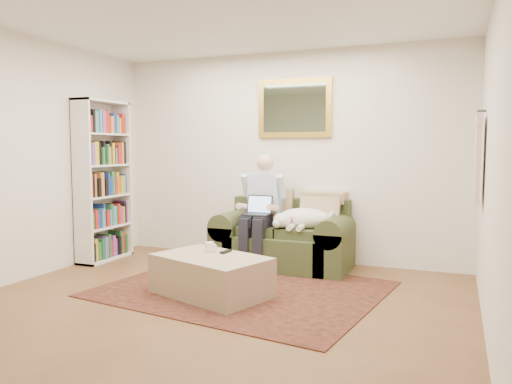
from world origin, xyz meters
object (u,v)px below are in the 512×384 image
Objects in this scene: sleeping_dog at (304,218)px; bookshelf at (103,181)px; sofa at (283,244)px; seated_man at (260,212)px; laptop at (258,210)px; coffee_mug at (209,247)px; ottoman at (211,276)px.

sleeping_dog is 2.57m from bookshelf.
seated_man is (-0.24, -0.15, 0.39)m from sofa.
laptop is 0.55m from sleeping_dog.
seated_man is at bearing 90.00° from laptop.
laptop is 3.08× the size of coffee_mug.
bookshelf is at bearing 155.61° from ottoman.
seated_man is 0.53m from sleeping_dog.
sofa is at bearing 79.22° from ottoman.
seated_man is at bearing 83.68° from coffee_mug.
coffee_mug is (-0.64, -1.12, -0.17)m from sleeping_dog.
sleeping_dog is 0.62× the size of ottoman.
sofa reaches higher than coffee_mug.
coffee_mug is (-0.12, -1.06, -0.23)m from seated_man.
ottoman is 0.30m from coffee_mug.
laptop is at bearing -90.00° from seated_man.
coffee_mug is (-0.36, -1.20, 0.16)m from sofa.
bookshelf reaches higher than sofa.
seated_man reaches higher than coffee_mug.
laptop is at bearing 83.29° from coffee_mug.
sofa is 2.39m from bookshelf.
sofa is 0.45m from sleeping_dog.
laptop is 0.29× the size of ottoman.
laptop is 2.03m from bookshelf.
bookshelf reaches higher than seated_man.
sofa is 0.79× the size of bookshelf.
coffee_mug is 0.05× the size of bookshelf.
ottoman is (-0.02, -1.15, -0.51)m from laptop.
bookshelf is at bearing -170.94° from seated_man.
sleeping_dog is 0.33× the size of bookshelf.
ottoman is 10.61× the size of coffee_mug.
seated_man is 1.30m from ottoman.
ottoman is at bearing -91.01° from laptop.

